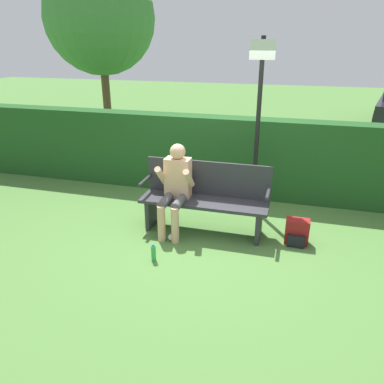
% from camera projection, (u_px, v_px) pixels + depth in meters
% --- Properties ---
extents(ground_plane, '(40.00, 40.00, 0.00)m').
position_uv_depth(ground_plane, '(203.00, 231.00, 5.57)').
color(ground_plane, '#4C7A38').
extents(hedge_back, '(12.00, 0.41, 1.40)m').
position_uv_depth(hedge_back, '(225.00, 156.00, 6.72)').
color(hedge_back, '#1E4C1E').
rests_on(hedge_back, ground).
extents(park_bench, '(1.85, 0.50, 1.01)m').
position_uv_depth(park_bench, '(205.00, 197.00, 5.45)').
color(park_bench, '#2D2D33').
rests_on(park_bench, ground).
extents(person_seated, '(0.50, 0.64, 1.29)m').
position_uv_depth(person_seated, '(176.00, 185.00, 5.34)').
color(person_seated, '#DBA884').
rests_on(person_seated, ground).
extents(backpack, '(0.32, 0.25, 0.36)m').
position_uv_depth(backpack, '(297.00, 232.00, 5.17)').
color(backpack, maroon).
rests_on(backpack, ground).
extents(water_bottle, '(0.06, 0.06, 0.24)m').
position_uv_depth(water_bottle, '(154.00, 253.00, 4.79)').
color(water_bottle, green).
rests_on(water_bottle, ground).
extents(signpost, '(0.37, 0.09, 2.70)m').
position_uv_depth(signpost, '(258.00, 118.00, 5.73)').
color(signpost, black).
rests_on(signpost, ground).
extents(tree, '(3.11, 3.11, 4.76)m').
position_uv_depth(tree, '(100.00, 18.00, 10.51)').
color(tree, brown).
rests_on(tree, ground).
extents(litter_crumple, '(0.10, 0.10, 0.10)m').
position_uv_depth(litter_crumple, '(171.00, 237.00, 5.30)').
color(litter_crumple, silver).
rests_on(litter_crumple, ground).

